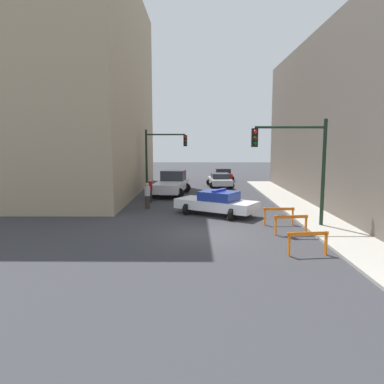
{
  "coord_description": "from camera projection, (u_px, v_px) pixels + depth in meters",
  "views": [
    {
      "loc": [
        -0.37,
        -16.83,
        4.24
      ],
      "look_at": [
        -0.58,
        5.8,
        1.18
      ],
      "focal_mm": 35.0,
      "sensor_mm": 36.0,
      "label": 1
    }
  ],
  "objects": [
    {
      "name": "barrier_mid",
      "position": [
        291.0,
        221.0,
        17.08
      ],
      "size": [
        1.59,
        0.34,
        0.9
      ],
      "rotation": [
        0.0,
        0.0,
        0.12
      ],
      "color": "orange",
      "rests_on": "ground_plane"
    },
    {
      "name": "police_car",
      "position": [
        217.0,
        203.0,
        21.6
      ],
      "size": [
        4.96,
        4.07,
        1.52
      ],
      "rotation": [
        0.0,
        0.0,
        1.01
      ],
      "color": "white",
      "rests_on": "ground_plane"
    },
    {
      "name": "traffic_light_far",
      "position": [
        160.0,
        152.0,
        30.62
      ],
      "size": [
        3.44,
        0.35,
        5.2
      ],
      "color": "black",
      "rests_on": "ground_plane"
    },
    {
      "name": "sidewalk_right",
      "position": [
        338.0,
        233.0,
        17.18
      ],
      "size": [
        2.4,
        44.0,
        0.12
      ],
      "color": "#B2ADA3",
      "rests_on": "ground_plane"
    },
    {
      "name": "barrier_back",
      "position": [
        279.0,
        213.0,
        19.06
      ],
      "size": [
        1.6,
        0.22,
        0.9
      ],
      "rotation": [
        0.0,
        0.0,
        0.04
      ],
      "color": "orange",
      "rests_on": "ground_plane"
    },
    {
      "name": "ground_plane",
      "position": [
        203.0,
        234.0,
        17.24
      ],
      "size": [
        120.0,
        120.0,
        0.0
      ],
      "primitive_type": "plane",
      "color": "#38383D"
    },
    {
      "name": "building_corner_left",
      "position": [
        51.0,
        92.0,
        30.12
      ],
      "size": [
        14.0,
        20.0,
        16.43
      ],
      "color": "tan",
      "rests_on": "ground_plane"
    },
    {
      "name": "parked_car_near",
      "position": [
        220.0,
        180.0,
        34.93
      ],
      "size": [
        2.48,
        4.42,
        1.31
      ],
      "rotation": [
        0.0,
        0.0,
        0.07
      ],
      "color": "silver",
      "rests_on": "ground_plane"
    },
    {
      "name": "traffic_cone",
      "position": [
        229.0,
        213.0,
        20.54
      ],
      "size": [
        0.36,
        0.36,
        0.66
      ],
      "color": "black",
      "rests_on": "ground_plane"
    },
    {
      "name": "traffic_light_near",
      "position": [
        300.0,
        156.0,
        18.19
      ],
      "size": [
        3.64,
        0.35,
        5.2
      ],
      "color": "black",
      "rests_on": "sidewalk_right"
    },
    {
      "name": "pedestrian_crossing",
      "position": [
        147.0,
        195.0,
        23.71
      ],
      "size": [
        0.41,
        0.41,
        1.66
      ],
      "rotation": [
        0.0,
        0.0,
        3.01
      ],
      "color": "#382D23",
      "rests_on": "ground_plane"
    },
    {
      "name": "white_truck",
      "position": [
        172.0,
        184.0,
        29.83
      ],
      "size": [
        3.09,
        5.61,
        1.9
      ],
      "rotation": [
        0.0,
        0.0,
        -0.13
      ],
      "color": "silver",
      "rests_on": "ground_plane"
    },
    {
      "name": "parked_car_mid",
      "position": [
        223.0,
        174.0,
        41.34
      ],
      "size": [
        2.32,
        4.32,
        1.31
      ],
      "rotation": [
        0.0,
        0.0,
        -0.01
      ],
      "color": "maroon",
      "rests_on": "ground_plane"
    },
    {
      "name": "barrier_front",
      "position": [
        308.0,
        239.0,
        13.95
      ],
      "size": [
        1.59,
        0.34,
        0.9
      ],
      "rotation": [
        0.0,
        0.0,
        0.12
      ],
      "color": "orange",
      "rests_on": "ground_plane"
    },
    {
      "name": "pedestrian_corner",
      "position": [
        150.0,
        190.0,
        26.14
      ],
      "size": [
        0.51,
        0.51,
        1.66
      ],
      "rotation": [
        0.0,
        0.0,
        2.29
      ],
      "color": "black",
      "rests_on": "ground_plane"
    }
  ]
}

